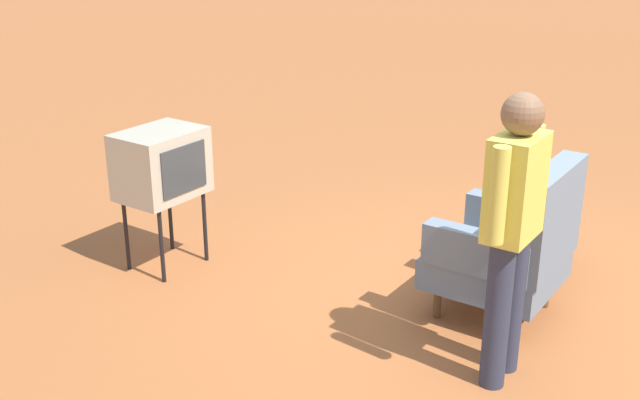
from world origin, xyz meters
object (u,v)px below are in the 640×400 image
object	(u,v)px
soda_can_red	(547,179)
armchair	(512,246)
person_standing	(512,223)
side_table	(524,200)
tv_on_stand	(161,165)
bottle_tall_amber	(507,175)
flower_vase	(513,168)

from	to	relation	value
soda_can_red	armchair	bearing A→B (deg)	-4.88
person_standing	soda_can_red	size ratio (longest dim) A/B	13.44
person_standing	soda_can_red	world-z (taller)	person_standing
side_table	person_standing	world-z (taller)	person_standing
person_standing	tv_on_stand	bearing A→B (deg)	-101.14
tv_on_stand	person_standing	xyz separation A→B (m)	(0.50, 2.54, 0.16)
armchair	person_standing	distance (m)	0.84
tv_on_stand	person_standing	distance (m)	2.59
person_standing	bottle_tall_amber	size ratio (longest dim) A/B	5.47
person_standing	flower_vase	bearing A→B (deg)	-170.62
armchair	side_table	xyz separation A→B (m)	(-0.79, -0.06, 0.02)
armchair	tv_on_stand	xyz separation A→B (m)	(0.21, -2.45, 0.28)
armchair	soda_can_red	bearing A→B (deg)	175.12
bottle_tall_amber	soda_can_red	distance (m)	0.37
person_standing	flower_vase	world-z (taller)	person_standing
flower_vase	tv_on_stand	bearing A→B (deg)	-66.82
armchair	side_table	size ratio (longest dim) A/B	1.74
tv_on_stand	person_standing	world-z (taller)	person_standing
armchair	bottle_tall_amber	xyz separation A→B (m)	(-0.60, -0.16, 0.26)
side_table	bottle_tall_amber	bearing A→B (deg)	-29.75
side_table	bottle_tall_amber	distance (m)	0.32
soda_can_red	bottle_tall_amber	bearing A→B (deg)	-41.15
soda_can_red	flower_vase	bearing A→B (deg)	-67.24
soda_can_red	flower_vase	xyz separation A→B (m)	(0.10, -0.23, 0.09)
person_standing	soda_can_red	bearing A→B (deg)	-179.58
flower_vase	bottle_tall_amber	bearing A→B (deg)	-1.89
tv_on_stand	flower_vase	bearing A→B (deg)	113.18
bottle_tall_amber	soda_can_red	bearing A→B (deg)	138.85
side_table	bottle_tall_amber	xyz separation A→B (m)	(0.19, -0.11, 0.24)
armchair	person_standing	world-z (taller)	person_standing
armchair	tv_on_stand	bearing A→B (deg)	-85.21
person_standing	flower_vase	distance (m)	1.51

